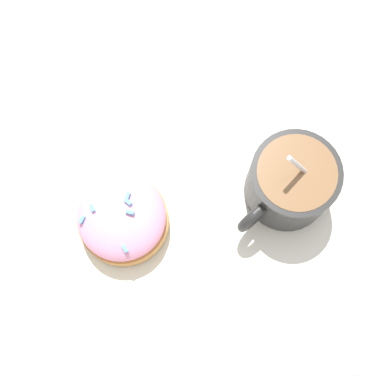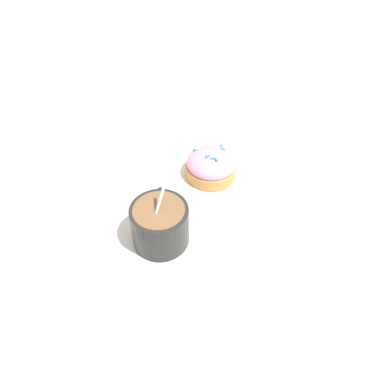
% 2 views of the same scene
% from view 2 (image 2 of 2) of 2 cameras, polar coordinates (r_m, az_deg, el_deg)
% --- Properties ---
extents(ground_plane, '(3.00, 3.00, 0.00)m').
position_cam_2_polar(ground_plane, '(0.58, -0.27, -2.20)').
color(ground_plane, '#B2B2B7').
extents(paper_napkin, '(0.34, 0.35, 0.00)m').
position_cam_2_polar(paper_napkin, '(0.58, -0.27, -2.10)').
color(paper_napkin, white).
rests_on(paper_napkin, ground_plane).
extents(coffee_cup, '(0.10, 0.08, 0.10)m').
position_cam_2_polar(coffee_cup, '(0.51, -5.10, -4.60)').
color(coffee_cup, black).
rests_on(coffee_cup, paper_napkin).
extents(frosted_pastry, '(0.08, 0.08, 0.05)m').
position_cam_2_polar(frosted_pastry, '(0.61, 2.93, 4.10)').
color(frosted_pastry, '#C18442').
rests_on(frosted_pastry, paper_napkin).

